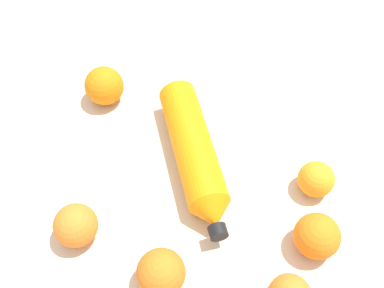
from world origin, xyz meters
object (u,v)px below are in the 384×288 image
orange_1 (316,179)px  orange_2 (161,273)px  orange_0 (76,225)px  orange_4 (317,236)px  water_bottle (195,154)px  orange_3 (104,86)px

orange_1 → orange_2: (-0.25, -0.19, 0.01)m
orange_0 → orange_4: bearing=1.2°
orange_1 → water_bottle: bearing=170.3°
orange_1 → orange_2: size_ratio=0.85×
water_bottle → orange_1: water_bottle is taller
orange_0 → orange_1: (0.40, 0.12, -0.00)m
orange_2 → orange_4: 0.25m
orange_0 → orange_4: 0.39m
orange_0 → orange_3: 0.31m
orange_1 → orange_4: orange_4 is taller
orange_0 → orange_2: orange_2 is taller
water_bottle → orange_2: 0.23m
orange_2 → orange_3: size_ratio=0.96×
orange_2 → orange_4: size_ratio=1.01×
orange_1 → orange_3: bearing=155.2°
orange_2 → orange_3: (-0.16, 0.38, 0.00)m
water_bottle → orange_4: orange_4 is taller
orange_0 → orange_1: 0.42m
water_bottle → orange_1: bearing=62.9°
orange_0 → orange_2: bearing=-25.2°
orange_0 → orange_1: orange_0 is taller
orange_1 → orange_2: bearing=-143.3°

